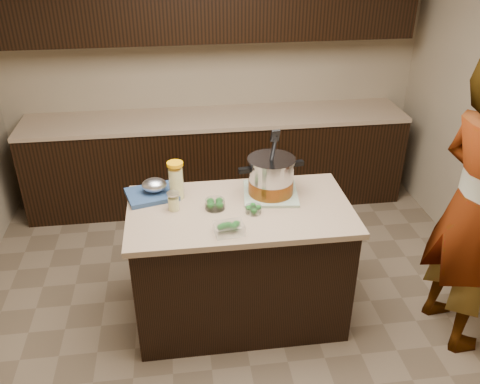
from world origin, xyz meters
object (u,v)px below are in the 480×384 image
object	(u,v)px
island	(240,264)
stock_pot	(271,178)
lemonade_pitcher	(176,182)
person	(476,209)

from	to	relation	value
island	stock_pot	world-z (taller)	stock_pot
stock_pot	island	bearing A→B (deg)	-155.90
stock_pot	lemonade_pitcher	world-z (taller)	stock_pot
person	stock_pot	bearing A→B (deg)	62.35
lemonade_pitcher	person	world-z (taller)	person
stock_pot	lemonade_pitcher	size ratio (longest dim) A/B	1.76
stock_pot	person	world-z (taller)	person
island	lemonade_pitcher	size ratio (longest dim) A/B	5.65
stock_pot	person	bearing A→B (deg)	-30.59
island	lemonade_pitcher	distance (m)	0.72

